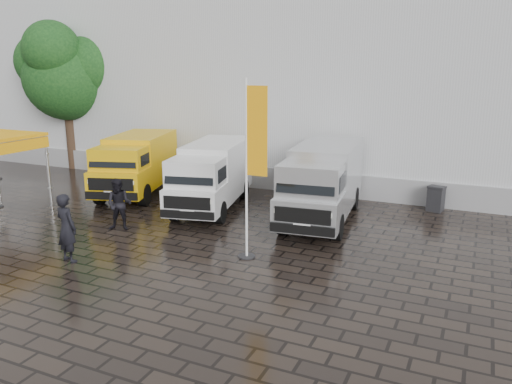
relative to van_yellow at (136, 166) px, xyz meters
The scene contains 11 objects.
ground 8.13m from the van_yellow, 36.35° to the right, with size 120.00×120.00×0.00m, color black.
exhibition_hall 14.85m from the van_yellow, 52.98° to the left, with size 44.00×16.00×12.00m, color silver.
hall_plinth 9.08m from the van_yellow, 20.61° to the left, with size 44.00×0.15×1.00m, color gray.
van_yellow is the anchor object (origin of this frame).
van_white 4.07m from the van_yellow, ahead, with size 1.91×5.74×2.49m, color white, non-canonical shape.
van_silver 8.38m from the van_yellow, ahead, with size 2.03×6.10×2.64m, color silver, non-canonical shape.
flagpole 9.13m from the van_yellow, 31.40° to the right, with size 0.88×0.50×5.08m.
tree 8.62m from the van_yellow, 153.50° to the left, with size 4.40×4.40×7.90m.
wheelie_bin 12.29m from the van_yellow, 12.43° to the left, with size 0.58×0.58×0.97m, color black.
person_front 7.70m from the van_yellow, 66.63° to the right, with size 0.72×0.47×1.97m, color black.
person_tent 4.91m from the van_yellow, 58.94° to the right, with size 0.86×0.67×1.77m, color black.
Camera 1 is at (6.92, -12.14, 5.34)m, focal length 35.00 mm.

